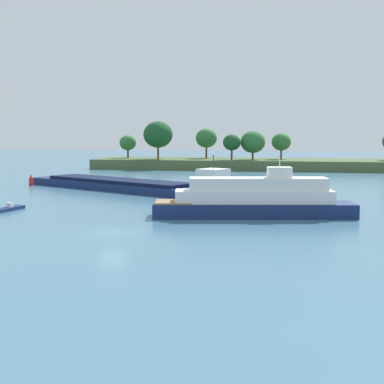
{
  "coord_description": "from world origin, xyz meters",
  "views": [
    {
      "loc": [
        15.38,
        -47.91,
        8.97
      ],
      "look_at": [
        3.03,
        23.06,
        1.2
      ],
      "focal_mm": 54.02,
      "sensor_mm": 36.0,
      "label": 1
    }
  ],
  "objects_px": {
    "white_riverboat": "(255,200)",
    "channel_buoy_red": "(31,181)",
    "fishing_skiff": "(289,195)",
    "cargo_barge": "(129,185)",
    "small_motorboat": "(8,209)"
  },
  "relations": [
    {
      "from": "channel_buoy_red",
      "to": "white_riverboat",
      "type": "bearing_deg",
      "value": -36.0
    },
    {
      "from": "white_riverboat",
      "to": "channel_buoy_red",
      "type": "height_order",
      "value": "white_riverboat"
    },
    {
      "from": "small_motorboat",
      "to": "channel_buoy_red",
      "type": "relative_size",
      "value": 2.67
    },
    {
      "from": "cargo_barge",
      "to": "small_motorboat",
      "type": "bearing_deg",
      "value": -108.2
    },
    {
      "from": "cargo_barge",
      "to": "channel_buoy_red",
      "type": "bearing_deg",
      "value": 164.66
    },
    {
      "from": "small_motorboat",
      "to": "white_riverboat",
      "type": "bearing_deg",
      "value": 0.47
    },
    {
      "from": "fishing_skiff",
      "to": "cargo_barge",
      "type": "relative_size",
      "value": 0.16
    },
    {
      "from": "white_riverboat",
      "to": "cargo_barge",
      "type": "height_order",
      "value": "white_riverboat"
    },
    {
      "from": "fishing_skiff",
      "to": "cargo_barge",
      "type": "bearing_deg",
      "value": 171.01
    },
    {
      "from": "cargo_barge",
      "to": "channel_buoy_red",
      "type": "relative_size",
      "value": 18.73
    },
    {
      "from": "small_motorboat",
      "to": "fishing_skiff",
      "type": "xyz_separation_m",
      "value": [
        30.83,
        19.04,
        0.0
      ]
    },
    {
      "from": "fishing_skiff",
      "to": "channel_buoy_red",
      "type": "xyz_separation_m",
      "value": [
        -41.11,
        8.57,
        0.59
      ]
    },
    {
      "from": "fishing_skiff",
      "to": "channel_buoy_red",
      "type": "height_order",
      "value": "channel_buoy_red"
    },
    {
      "from": "small_motorboat",
      "to": "white_riverboat",
      "type": "height_order",
      "value": "white_riverboat"
    },
    {
      "from": "white_riverboat",
      "to": "channel_buoy_red",
      "type": "relative_size",
      "value": 11.14
    }
  ]
}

